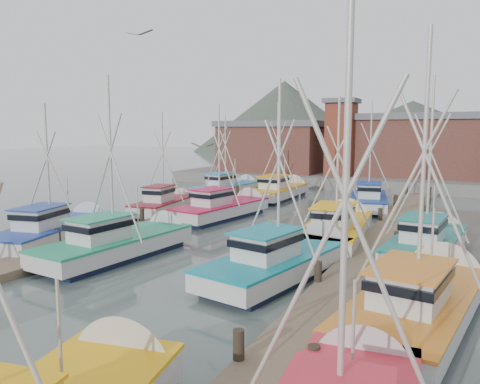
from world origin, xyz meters
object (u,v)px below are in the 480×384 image
at_px(lookout_tower, 341,137).
at_px(boat_4, 124,243).
at_px(boat_12, 280,191).
at_px(boat_8, 225,208).

height_order(lookout_tower, boat_4, lookout_tower).
bearing_deg(boat_4, boat_12, 96.61).
height_order(lookout_tower, boat_8, lookout_tower).
distance_m(boat_4, boat_8, 11.57).
xyz_separation_m(lookout_tower, boat_4, (-2.21, -34.26, -4.87)).
bearing_deg(lookout_tower, boat_8, -96.60).
height_order(boat_8, boat_12, boat_12).
bearing_deg(boat_12, lookout_tower, 78.41).
relative_size(boat_4, boat_12, 1.00).
xyz_separation_m(boat_8, boat_12, (0.06, 10.79, 0.00)).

